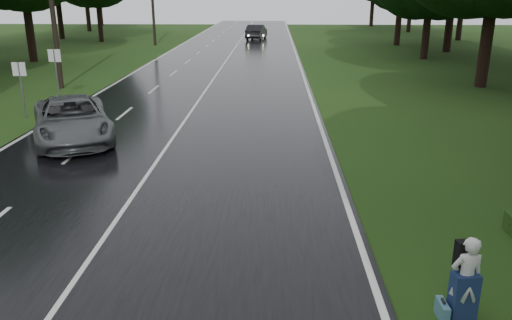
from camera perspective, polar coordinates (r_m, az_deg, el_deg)
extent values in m
plane|color=#224013|center=(11.00, -19.14, -12.21)|extent=(160.00, 160.00, 0.00)
cube|color=black|center=(29.53, -5.57, 7.75)|extent=(12.00, 140.00, 0.04)
cube|color=silver|center=(29.53, -5.57, 7.80)|extent=(0.12, 140.00, 0.01)
imported|color=#525657|center=(20.32, -19.80, 4.25)|extent=(4.72, 6.29, 1.59)
imported|color=black|center=(61.05, 0.06, 14.08)|extent=(2.45, 5.21, 1.65)
imported|color=silver|center=(9.57, 22.32, -12.11)|extent=(0.61, 0.44, 1.55)
cube|color=navy|center=(9.74, 22.08, -13.86)|extent=(0.47, 0.34, 0.87)
cube|color=black|center=(9.60, 22.29, -9.67)|extent=(0.37, 0.23, 0.50)
cube|color=teal|center=(9.75, 20.00, -15.46)|extent=(0.14, 0.46, 0.32)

